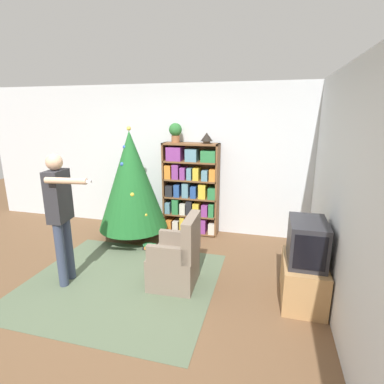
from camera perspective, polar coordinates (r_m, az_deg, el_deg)
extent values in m
plane|color=brown|center=(3.88, -12.33, -18.46)|extent=(14.00, 14.00, 0.00)
cube|color=silver|center=(5.44, -2.14, 6.27)|extent=(8.00, 0.10, 2.60)
cube|color=silver|center=(3.06, 28.45, -2.30)|extent=(0.10, 8.00, 2.60)
cube|color=#56664C|center=(4.11, -13.43, -16.37)|extent=(2.39, 2.15, 0.01)
cube|color=brown|center=(5.40, -5.03, 0.83)|extent=(0.03, 0.30, 1.62)
cube|color=brown|center=(5.16, 4.84, 0.19)|extent=(0.03, 0.30, 1.62)
cube|color=brown|center=(5.12, -0.21, 9.15)|extent=(0.97, 0.30, 0.03)
cube|color=brown|center=(5.40, 0.20, 0.89)|extent=(0.97, 0.01, 1.62)
cube|color=brown|center=(5.50, -0.20, -7.36)|extent=(0.94, 0.30, 0.03)
cube|color=orange|center=(5.56, -4.11, -5.99)|extent=(0.10, 0.28, 0.18)
cube|color=beige|center=(5.52, -2.86, -6.17)|extent=(0.10, 0.27, 0.18)
cube|color=gold|center=(5.47, -1.59, -5.87)|extent=(0.09, 0.27, 0.26)
cube|color=#B22D28|center=(5.42, -0.35, -6.11)|extent=(0.11, 0.24, 0.25)
cube|color=orange|center=(5.41, 1.01, -6.07)|extent=(0.09, 0.28, 0.27)
cube|color=#843889|center=(5.37, 2.32, -6.33)|extent=(0.09, 0.25, 0.25)
cube|color=beige|center=(5.36, 3.92, -6.73)|extent=(0.11, 0.26, 0.19)
cube|color=brown|center=(5.39, -0.20, -4.23)|extent=(0.94, 0.30, 0.03)
cube|color=#5B899E|center=(5.44, -4.36, -2.85)|extent=(0.09, 0.24, 0.20)
cube|color=#2D7A42|center=(5.39, -2.92, -2.60)|extent=(0.11, 0.25, 0.27)
cube|color=beige|center=(5.37, -1.52, -3.04)|extent=(0.10, 0.26, 0.20)
cube|color=#232328|center=(5.32, -0.33, -2.87)|extent=(0.10, 0.25, 0.26)
cube|color=gold|center=(5.30, 0.94, -3.20)|extent=(0.11, 0.24, 0.22)
cube|color=#843889|center=(5.27, 2.59, -3.36)|extent=(0.11, 0.25, 0.20)
cube|color=#2D7A42|center=(5.26, 3.88, -3.29)|extent=(0.09, 0.28, 0.23)
cube|color=brown|center=(5.30, -0.20, -0.99)|extent=(0.94, 0.30, 0.03)
cube|color=#232328|center=(5.36, -4.06, 0.37)|extent=(0.13, 0.27, 0.19)
cube|color=#284C93|center=(5.31, -2.61, 0.42)|extent=(0.10, 0.27, 0.22)
cube|color=#5B899E|center=(5.27, -0.99, 0.48)|extent=(0.11, 0.28, 0.25)
cube|color=#284C93|center=(5.22, 0.47, 0.10)|extent=(0.10, 0.24, 0.20)
cube|color=gold|center=(5.19, 2.15, 0.25)|extent=(0.13, 0.26, 0.25)
cube|color=#2D7A42|center=(5.18, 3.98, -0.13)|extent=(0.13, 0.29, 0.19)
cube|color=brown|center=(5.22, -0.21, 2.36)|extent=(0.94, 0.30, 0.03)
cube|color=orange|center=(5.27, -4.36, 3.92)|extent=(0.11, 0.23, 0.24)
cube|color=#843889|center=(5.22, -2.99, 3.93)|extent=(0.11, 0.22, 0.25)
cube|color=#843889|center=(5.20, -1.56, 3.64)|extent=(0.09, 0.24, 0.21)
cube|color=#5B899E|center=(5.16, -0.33, 3.54)|extent=(0.08, 0.22, 0.20)
cube|color=gold|center=(5.15, 1.01, 3.56)|extent=(0.10, 0.27, 0.21)
cube|color=#5B899E|center=(5.10, 2.60, 3.23)|extent=(0.10, 0.23, 0.18)
cube|color=orange|center=(5.07, 4.03, 3.29)|extent=(0.10, 0.21, 0.20)
cube|color=brown|center=(5.16, -0.21, 5.80)|extent=(0.94, 0.30, 0.03)
cube|color=#843889|center=(5.21, -3.18, 7.32)|extent=(0.26, 0.28, 0.23)
cube|color=#5B899E|center=(5.11, 0.02, 7.05)|extent=(0.20, 0.24, 0.21)
cube|color=#2D7A42|center=(5.06, 3.31, 6.85)|extent=(0.25, 0.28, 0.19)
cube|color=tan|center=(3.80, 20.37, -15.54)|extent=(0.46, 0.77, 0.49)
cube|color=#28282D|center=(3.58, 21.07, -8.78)|extent=(0.39, 0.59, 0.48)
cube|color=black|center=(3.31, 21.59, -10.81)|extent=(0.32, 0.01, 0.37)
cube|color=white|center=(3.46, 18.75, -13.62)|extent=(0.04, 0.12, 0.02)
cylinder|color=#4C3323|center=(5.33, -10.91, -8.19)|extent=(0.36, 0.36, 0.10)
cylinder|color=brown|center=(5.29, -10.96, -7.09)|extent=(0.08, 0.08, 0.12)
cone|color=#1E6028|center=(5.03, -11.45, 2.17)|extent=(1.14, 1.14, 1.62)
sphere|color=red|center=(5.35, -13.69, 0.27)|extent=(0.05, 0.05, 0.05)
sphere|color=#335BB2|center=(4.87, -13.16, 5.18)|extent=(0.07, 0.07, 0.07)
sphere|color=gold|center=(4.75, -11.31, -0.50)|extent=(0.07, 0.07, 0.07)
sphere|color=#335BB2|center=(4.91, -12.73, 8.37)|extent=(0.06, 0.06, 0.06)
sphere|color=gold|center=(4.79, -8.81, -4.36)|extent=(0.06, 0.06, 0.06)
sphere|color=silver|center=(5.17, -13.98, 2.46)|extent=(0.06, 0.06, 0.06)
sphere|color=red|center=(5.10, -11.72, 6.86)|extent=(0.06, 0.06, 0.06)
sphere|color=#E5CC4C|center=(4.92, -11.96, 11.78)|extent=(0.07, 0.07, 0.07)
cube|color=#7A6B5B|center=(3.89, -3.54, -14.39)|extent=(0.58, 0.58, 0.42)
cube|color=#7A6B5B|center=(3.64, -0.13, -8.46)|extent=(0.14, 0.56, 0.50)
cube|color=#7A6B5B|center=(3.96, -2.64, -8.82)|extent=(0.51, 0.10, 0.20)
cube|color=#7A6B5B|center=(3.54, -4.71, -11.84)|extent=(0.51, 0.10, 0.20)
cylinder|color=#38425B|center=(4.23, -22.44, -9.96)|extent=(0.11, 0.11, 0.83)
cylinder|color=#38425B|center=(4.09, -23.70, -10.95)|extent=(0.11, 0.11, 0.83)
cube|color=#2D2D33|center=(3.92, -24.13, -0.69)|extent=(0.22, 0.34, 0.63)
cylinder|color=#DBAD89|center=(4.09, -22.64, -0.38)|extent=(0.07, 0.07, 0.50)
cylinder|color=#DBAD89|center=(3.57, -22.90, 1.98)|extent=(0.48, 0.13, 0.07)
cube|color=white|center=(3.46, -19.47, 1.91)|extent=(0.11, 0.05, 0.03)
sphere|color=#DBAD89|center=(3.84, -24.77, 5.20)|extent=(0.19, 0.19, 0.19)
cylinder|color=#935B38|center=(5.19, -3.16, 10.03)|extent=(0.14, 0.14, 0.12)
sphere|color=#2D7033|center=(5.18, -3.18, 11.78)|extent=(0.22, 0.22, 0.22)
cylinder|color=#473828|center=(5.06, 2.80, 9.45)|extent=(0.12, 0.12, 0.04)
cone|color=black|center=(5.05, 2.82, 10.47)|extent=(0.20, 0.20, 0.14)
cube|color=#232328|center=(4.91, -8.07, -10.60)|extent=(0.22, 0.13, 0.03)
cube|color=orange|center=(4.89, -8.09, -10.30)|extent=(0.17, 0.18, 0.03)
cube|color=#2D7A42|center=(4.87, -8.07, -9.96)|extent=(0.20, 0.12, 0.03)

